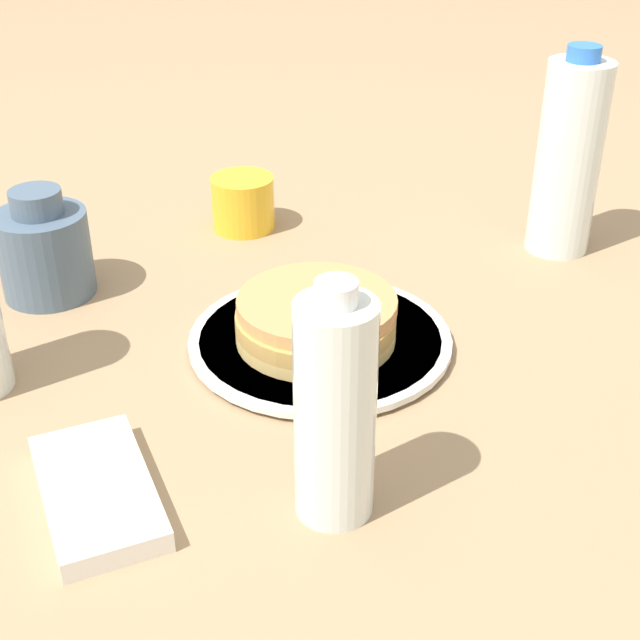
{
  "coord_description": "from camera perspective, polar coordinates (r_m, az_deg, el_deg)",
  "views": [
    {
      "loc": [
        0.78,
        0.09,
        0.5
      ],
      "look_at": [
        0.0,
        0.03,
        0.03
      ],
      "focal_mm": 50.0,
      "sensor_mm": 36.0,
      "label": 1
    }
  ],
  "objects": [
    {
      "name": "plate",
      "position": [
        0.92,
        -0.0,
        -1.39
      ],
      "size": [
        0.27,
        0.27,
        0.01
      ],
      "color": "silver",
      "rests_on": "ground_plane"
    },
    {
      "name": "juice_glass",
      "position": [
        1.18,
        -4.95,
        7.48
      ],
      "size": [
        0.08,
        0.08,
        0.07
      ],
      "color": "yellow",
      "rests_on": "ground_plane"
    },
    {
      "name": "ground_plane",
      "position": [
        0.93,
        -1.55,
        -1.59
      ],
      "size": [
        4.0,
        4.0,
        0.0
      ],
      "primitive_type": "plane",
      "color": "#9E7F5B"
    },
    {
      "name": "napkin",
      "position": [
        0.76,
        -14.07,
        -10.6
      ],
      "size": [
        0.18,
        0.15,
        0.02
      ],
      "color": "white",
      "rests_on": "ground_plane"
    },
    {
      "name": "water_bottle_mid",
      "position": [
        1.13,
        15.62,
        9.99
      ],
      "size": [
        0.08,
        0.08,
        0.25
      ],
      "color": "silver",
      "rests_on": "ground_plane"
    },
    {
      "name": "pancake_stack",
      "position": [
        0.91,
        -0.25,
        0.08
      ],
      "size": [
        0.17,
        0.17,
        0.04
      ],
      "color": "#DEBA6B",
      "rests_on": "plate"
    },
    {
      "name": "water_bottle_far",
      "position": [
        0.67,
        0.96,
        -5.78
      ],
      "size": [
        0.06,
        0.06,
        0.21
      ],
      "color": "silver",
      "rests_on": "ground_plane"
    },
    {
      "name": "cream_jug",
      "position": [
        1.05,
        -17.23,
        4.3
      ],
      "size": [
        0.1,
        0.1,
        0.13
      ],
      "color": "#4C6075",
      "rests_on": "ground_plane"
    }
  ]
}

